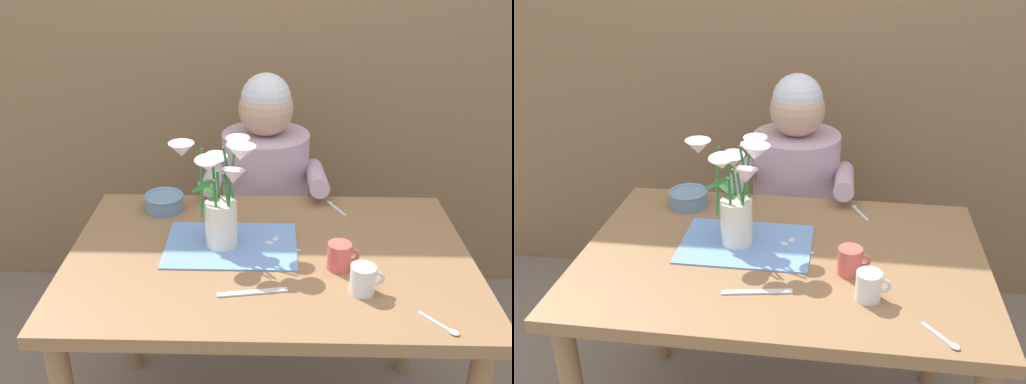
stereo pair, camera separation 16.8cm
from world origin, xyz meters
TOP-DOWN VIEW (x-y plane):
  - wood_panel_backdrop at (0.00, 1.05)m, footprint 4.00×0.10m
  - dining_table at (0.00, 0.00)m, footprint 1.20×0.80m
  - seated_person at (-0.02, 0.62)m, footprint 0.45×0.47m
  - striped_placemat at (-0.12, 0.04)m, footprint 0.40×0.28m
  - flower_vase at (-0.14, 0.04)m, footprint 0.27×0.21m
  - ceramic_bowl at (-0.36, 0.29)m, footprint 0.14×0.14m
  - dinner_knife at (-0.04, -0.20)m, footprint 0.19×0.05m
  - tea_cup at (0.20, -0.07)m, footprint 0.09×0.07m
  - coffee_cup at (0.25, -0.19)m, footprint 0.09×0.07m
  - spoon_0 at (0.02, 0.05)m, footprint 0.11×0.06m
  - spoon_1 at (0.22, 0.32)m, footprint 0.07×0.11m
  - spoon_2 at (0.43, -0.34)m, footprint 0.09×0.10m
  - spoon_3 at (0.03, 0.11)m, footprint 0.06×0.11m

SIDE VIEW (x-z plane):
  - seated_person at x=-0.02m, z-range 0.00..1.13m
  - dining_table at x=0.00m, z-range 0.27..1.01m
  - striped_placemat at x=-0.12m, z-range 0.74..0.74m
  - dinner_knife at x=-0.04m, z-range 0.74..0.74m
  - spoon_0 at x=0.02m, z-range 0.74..0.75m
  - spoon_1 at x=0.22m, z-range 0.74..0.75m
  - spoon_2 at x=0.43m, z-range 0.74..0.75m
  - spoon_3 at x=0.03m, z-range 0.74..0.75m
  - ceramic_bowl at x=-0.36m, z-range 0.74..0.80m
  - tea_cup at x=0.20m, z-range 0.74..0.82m
  - coffee_cup at x=0.25m, z-range 0.74..0.82m
  - flower_vase at x=-0.14m, z-range 0.75..1.09m
  - wood_panel_backdrop at x=0.00m, z-range 0.00..2.50m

